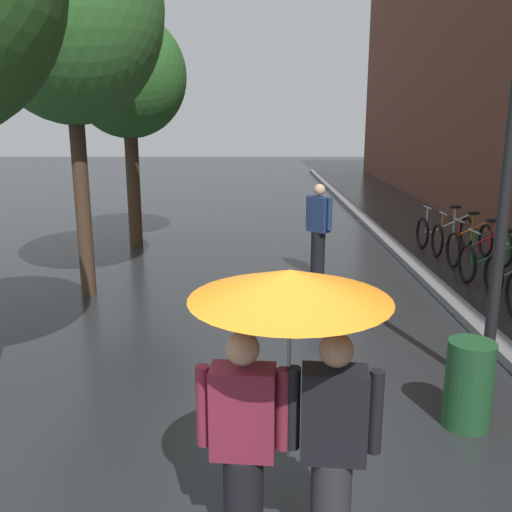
# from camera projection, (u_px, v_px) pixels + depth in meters

# --- Properties ---
(kerb_strip) EXTENTS (0.30, 36.00, 0.12)m
(kerb_strip) POSITION_uv_depth(u_px,v_px,m) (386.00, 240.00, 13.16)
(kerb_strip) COLOR slate
(kerb_strip) RESTS_ON ground
(street_tree_1) EXTENTS (2.84, 2.84, 6.19)m
(street_tree_1) POSITION_uv_depth(u_px,v_px,m) (66.00, 7.00, 8.25)
(street_tree_1) COLOR #473323
(street_tree_1) RESTS_ON ground
(street_tree_2) EXTENTS (2.51, 2.51, 5.05)m
(street_tree_2) POSITION_uv_depth(u_px,v_px,m) (126.00, 78.00, 11.93)
(street_tree_2) COLOR #473323
(street_tree_2) RESTS_ON ground
(parked_bicycle_4) EXTENTS (1.12, 0.77, 0.96)m
(parked_bicycle_4) POSITION_uv_depth(u_px,v_px,m) (493.00, 262.00, 9.95)
(parked_bicycle_4) COLOR black
(parked_bicycle_4) RESTS_ON ground
(parked_bicycle_5) EXTENTS (1.10, 0.73, 0.96)m
(parked_bicycle_5) POSITION_uv_depth(u_px,v_px,m) (478.00, 248.00, 10.95)
(parked_bicycle_5) COLOR black
(parked_bicycle_5) RESTS_ON ground
(parked_bicycle_6) EXTENTS (1.08, 0.70, 0.96)m
(parked_bicycle_6) POSITION_uv_depth(u_px,v_px,m) (460.00, 239.00, 11.79)
(parked_bicycle_6) COLOR black
(parked_bicycle_6) RESTS_ON ground
(parked_bicycle_7) EXTENTS (1.12, 0.77, 0.96)m
(parked_bicycle_7) POSITION_uv_depth(u_px,v_px,m) (443.00, 231.00, 12.60)
(parked_bicycle_7) COLOR black
(parked_bicycle_7) RESTS_ON ground
(couple_under_umbrella) EXTENTS (1.21, 1.21, 2.01)m
(couple_under_umbrella) POSITION_uv_depth(u_px,v_px,m) (288.00, 369.00, 3.38)
(couple_under_umbrella) COLOR black
(couple_under_umbrella) RESTS_ON ground
(street_lamp_post) EXTENTS (0.24, 0.24, 4.50)m
(street_lamp_post) POSITION_uv_depth(u_px,v_px,m) (509.00, 144.00, 5.47)
(street_lamp_post) COLOR black
(street_lamp_post) RESTS_ON ground
(litter_bin) EXTENTS (0.44, 0.44, 0.85)m
(litter_bin) POSITION_uv_depth(u_px,v_px,m) (467.00, 384.00, 5.26)
(litter_bin) COLOR #1E4C28
(litter_bin) RESTS_ON ground
(pedestrian_walking_midground) EXTENTS (0.43, 0.45, 1.72)m
(pedestrian_walking_midground) POSITION_uv_depth(u_px,v_px,m) (317.00, 230.00, 10.17)
(pedestrian_walking_midground) COLOR black
(pedestrian_walking_midground) RESTS_ON ground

